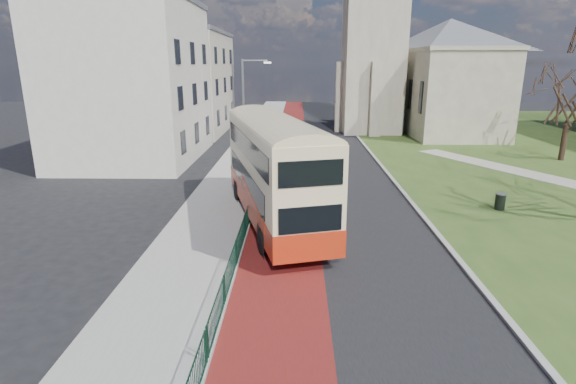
{
  "coord_description": "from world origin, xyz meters",
  "views": [
    {
      "loc": [
        -0.57,
        -15.43,
        7.83
      ],
      "look_at": [
        -0.97,
        4.84,
        2.0
      ],
      "focal_mm": 28.0,
      "sensor_mm": 36.0,
      "label": 1
    }
  ],
  "objects_px": {
    "winter_tree_far": "(572,96)",
    "litter_bin": "(500,201)",
    "bus": "(274,166)",
    "streetlamp": "(246,109)"
  },
  "relations": [
    {
      "from": "winter_tree_far",
      "to": "litter_bin",
      "type": "bearing_deg",
      "value": -129.05
    },
    {
      "from": "bus",
      "to": "winter_tree_far",
      "type": "bearing_deg",
      "value": 18.72
    },
    {
      "from": "bus",
      "to": "winter_tree_far",
      "type": "height_order",
      "value": "winter_tree_far"
    },
    {
      "from": "streetlamp",
      "to": "litter_bin",
      "type": "relative_size",
      "value": 8.63
    },
    {
      "from": "bus",
      "to": "litter_bin",
      "type": "height_order",
      "value": "bus"
    },
    {
      "from": "streetlamp",
      "to": "bus",
      "type": "xyz_separation_m",
      "value": [
        2.68,
        -11.79,
        -1.63
      ]
    },
    {
      "from": "streetlamp",
      "to": "winter_tree_far",
      "type": "relative_size",
      "value": 1.05
    },
    {
      "from": "winter_tree_far",
      "to": "litter_bin",
      "type": "distance_m",
      "value": 17.85
    },
    {
      "from": "litter_bin",
      "to": "streetlamp",
      "type": "bearing_deg",
      "value": 147.46
    },
    {
      "from": "bus",
      "to": "litter_bin",
      "type": "xyz_separation_m",
      "value": [
        12.34,
        2.2,
        -2.45
      ]
    }
  ]
}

